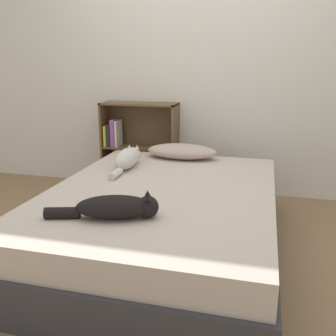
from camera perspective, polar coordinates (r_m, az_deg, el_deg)
ground_plane at (r=2.68m, az=-0.83°, el=-12.21°), size 8.00×8.00×0.00m
wall_back at (r=3.70m, az=4.92°, el=15.62°), size 8.00×0.06×2.50m
bed at (r=2.58m, az=-0.85°, el=-7.89°), size 1.50×2.02×0.45m
pillow at (r=3.27m, az=2.12°, el=2.57°), size 0.61×0.30×0.13m
cat_light at (r=2.99m, az=-6.18°, el=1.47°), size 0.17×0.58×0.15m
cat_dark at (r=2.04m, az=-7.84°, el=-5.94°), size 0.60×0.29×0.14m
bookshelf at (r=3.80m, az=-4.58°, el=3.57°), size 0.75×0.26×0.88m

